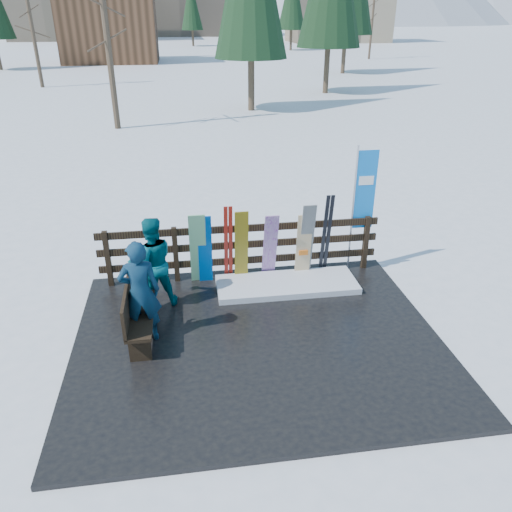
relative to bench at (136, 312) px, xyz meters
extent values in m
plane|color=white|center=(1.95, -0.28, -0.60)|extent=(700.00, 700.00, 0.00)
cube|color=black|center=(1.95, -0.28, -0.56)|extent=(6.00, 5.00, 0.08)
cube|color=black|center=(-0.65, 1.92, 0.06)|extent=(0.10, 0.10, 1.15)
cube|color=black|center=(0.65, 1.92, 0.06)|extent=(0.10, 0.10, 1.15)
cube|color=black|center=(1.95, 1.92, 0.06)|extent=(0.10, 0.10, 1.15)
cube|color=black|center=(3.25, 1.92, 0.06)|extent=(0.10, 0.10, 1.15)
cube|color=black|center=(4.55, 1.92, 0.06)|extent=(0.10, 0.10, 1.15)
cube|color=black|center=(1.95, 1.92, -0.17)|extent=(5.60, 0.05, 0.14)
cube|color=black|center=(1.95, 1.92, 0.18)|extent=(5.60, 0.05, 0.14)
cube|color=black|center=(1.95, 1.92, 0.53)|extent=(5.60, 0.05, 0.14)
cube|color=white|center=(2.77, 1.32, -0.46)|extent=(2.74, 1.00, 0.12)
cube|color=black|center=(0.07, 0.00, -0.07)|extent=(0.40, 1.50, 0.06)
cube|color=black|center=(0.07, -0.60, -0.29)|extent=(0.34, 0.06, 0.45)
cube|color=black|center=(0.07, 0.60, -0.29)|extent=(0.34, 0.06, 0.45)
cube|color=black|center=(-0.11, 0.00, 0.20)|extent=(0.05, 1.50, 0.50)
cube|color=#0354B8|center=(1.23, 1.70, 0.23)|extent=(0.27, 0.29, 1.49)
cube|color=white|center=(1.09, 1.70, 0.25)|extent=(0.31, 0.37, 1.54)
cube|color=yellow|center=(1.93, 1.70, 0.25)|extent=(0.26, 0.25, 1.53)
cube|color=silver|center=(2.50, 1.70, 0.21)|extent=(0.27, 0.44, 1.45)
cube|color=black|center=(3.24, 1.70, 0.28)|extent=(0.27, 0.30, 1.60)
cube|color=silver|center=(3.18, 1.70, 0.17)|extent=(0.30, 0.17, 1.38)
cube|color=#B12115|center=(1.64, 1.77, 0.30)|extent=(0.07, 0.28, 1.63)
cube|color=#B12115|center=(1.73, 1.77, 0.30)|extent=(0.07, 0.28, 1.63)
cube|color=black|center=(3.61, 1.77, 0.36)|extent=(0.08, 0.29, 1.75)
cube|color=black|center=(3.70, 1.77, 0.36)|extent=(0.08, 0.29, 1.75)
cylinder|color=silver|center=(4.23, 1.97, 0.78)|extent=(0.04, 0.04, 2.60)
cube|color=blue|center=(4.45, 1.97, 1.18)|extent=(0.42, 0.02, 1.60)
imported|color=navy|center=(0.10, -0.02, 0.37)|extent=(0.68, 0.48, 1.76)
imported|color=#055A66|center=(0.25, 1.05, 0.34)|extent=(0.97, 0.84, 1.71)
cube|color=tan|center=(31.95, 94.72, 6.40)|extent=(18.00, 12.00, 14.00)
cube|color=brown|center=(-6.05, 54.72, 3.40)|extent=(10.00, 8.00, 8.00)
cylinder|color=#382B1E|center=(-2.05, 17.72, 4.25)|extent=(0.28, 0.28, 9.70)
cone|color=black|center=(4.95, 21.72, 4.91)|extent=(3.96, 3.96, 11.00)
cylinder|color=#382B1E|center=(-9.05, 33.72, 4.13)|extent=(0.28, 0.28, 9.45)
cylinder|color=#382B1E|center=(23.95, 54.72, 5.00)|extent=(0.28, 0.28, 11.19)
cone|color=black|center=(-4.05, 59.72, 5.33)|extent=(4.27, 4.27, 11.85)
cone|color=black|center=(17.95, 71.72, 5.03)|extent=(4.05, 4.05, 11.24)
cone|color=black|center=(3.95, 84.72, 4.37)|extent=(3.57, 3.57, 9.92)
camera|label=1|loc=(0.91, -7.05, 4.33)|focal=35.00mm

